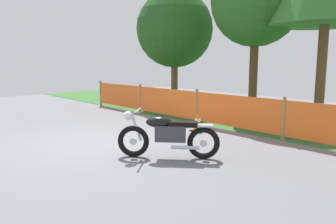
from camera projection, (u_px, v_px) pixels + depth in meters
ground at (96, 143)px, 7.61m from camera, size 24.00×24.00×0.02m
grass_verge at (249, 114)px, 11.53m from camera, size 24.00×5.33×0.01m
barrier_fence at (197, 106)px, 9.71m from camera, size 11.26×0.08×1.05m
tree_leftmost at (175, 29)px, 13.43m from camera, size 3.13×3.13×4.72m
tree_near_left at (256, 1)px, 10.75m from camera, size 2.97×2.97×5.30m
motorcycle_lead at (167, 135)px, 6.31m from camera, size 1.54×1.42×0.94m
traffic_cone at (198, 122)px, 8.74m from camera, size 0.32×0.32×0.53m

